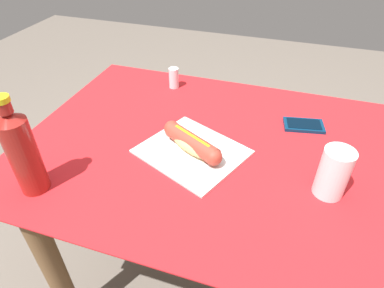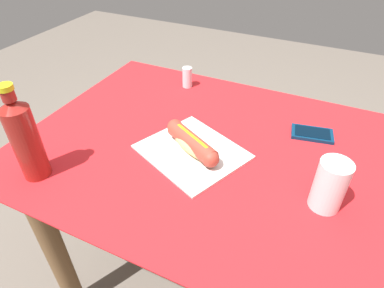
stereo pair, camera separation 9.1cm
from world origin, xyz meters
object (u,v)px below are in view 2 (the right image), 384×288
at_px(hot_dog, 192,143).
at_px(drinking_cup, 330,185).
at_px(cell_phone, 312,134).
at_px(soda_bottle, 25,138).
at_px(salt_shaker, 187,77).

height_order(hot_dog, drinking_cup, drinking_cup).
bearing_deg(cell_phone, drinking_cup, 104.37).
bearing_deg(soda_bottle, cell_phone, -142.23).
height_order(soda_bottle, salt_shaker, soda_bottle).
distance_m(cell_phone, salt_shaker, 0.49).
xyz_separation_m(hot_dog, cell_phone, (-0.29, -0.23, -0.03)).
height_order(cell_phone, drinking_cup, drinking_cup).
distance_m(soda_bottle, salt_shaker, 0.62).
bearing_deg(soda_bottle, drinking_cup, -163.30).
bearing_deg(drinking_cup, hot_dog, -6.86).
bearing_deg(drinking_cup, cell_phone, -75.63).
relative_size(hot_dog, soda_bottle, 0.77).
height_order(soda_bottle, drinking_cup, soda_bottle).
bearing_deg(salt_shaker, cell_phone, 166.01).
height_order(cell_phone, salt_shaker, salt_shaker).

